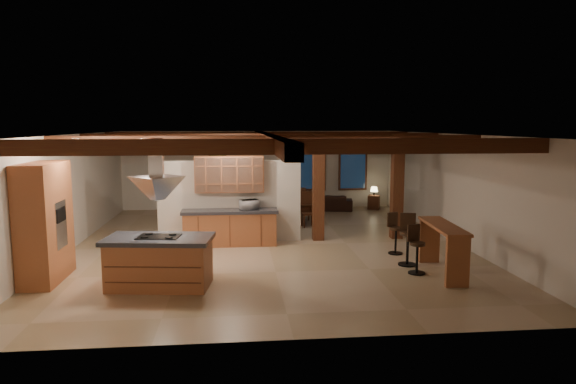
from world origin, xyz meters
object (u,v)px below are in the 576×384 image
at_px(kitchen_island, 160,262).
at_px(sofa, 325,202).
at_px(dining_table, 284,213).
at_px(bar_counter, 443,241).

bearing_deg(kitchen_island, sofa, 60.96).
bearing_deg(dining_table, kitchen_island, -115.28).
distance_m(dining_table, bar_counter, 6.49).
distance_m(dining_table, sofa, 3.03).
xyz_separation_m(kitchen_island, bar_counter, (5.83, 0.31, 0.21)).
bearing_deg(kitchen_island, dining_table, 63.96).
bearing_deg(bar_counter, kitchen_island, -176.98).
bearing_deg(dining_table, sofa, 54.94).
xyz_separation_m(kitchen_island, dining_table, (3.00, 6.13, -0.17)).
height_order(dining_table, sofa, dining_table).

